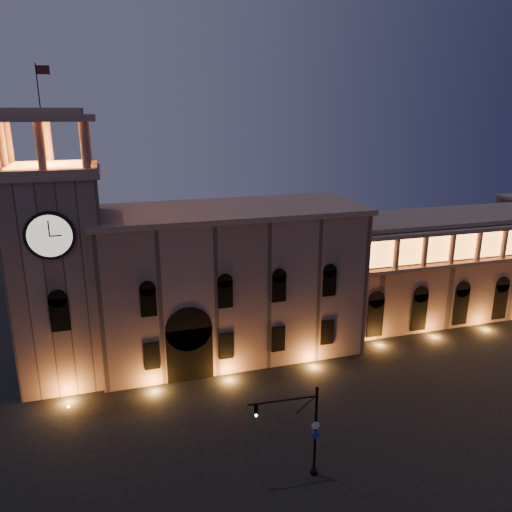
# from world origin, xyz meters

# --- Properties ---
(ground) EXTENTS (160.00, 160.00, 0.00)m
(ground) POSITION_xyz_m (0.00, 0.00, 0.00)
(ground) COLOR black
(ground) RESTS_ON ground
(government_building) EXTENTS (30.80, 12.80, 17.60)m
(government_building) POSITION_xyz_m (-2.08, 21.93, 8.77)
(government_building) COLOR #876358
(government_building) RESTS_ON ground
(clock_tower) EXTENTS (9.80, 9.80, 32.40)m
(clock_tower) POSITION_xyz_m (-20.50, 20.98, 12.50)
(clock_tower) COLOR #876358
(clock_tower) RESTS_ON ground
(colonnade_wing) EXTENTS (40.60, 11.50, 14.50)m
(colonnade_wing) POSITION_xyz_m (32.00, 23.92, 7.33)
(colonnade_wing) COLOR #815E53
(colonnade_wing) RESTS_ON ground
(traffic_light) EXTENTS (5.78, 0.78, 7.94)m
(traffic_light) POSITION_xyz_m (-1.93, -1.28, 4.17)
(traffic_light) COLOR black
(traffic_light) RESTS_ON ground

